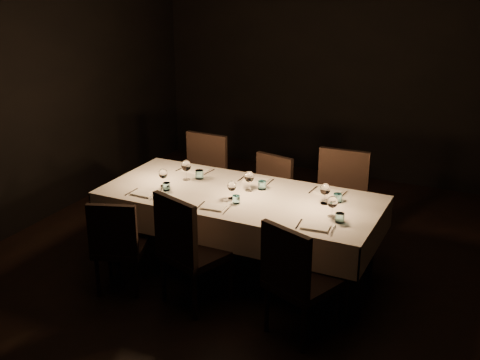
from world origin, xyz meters
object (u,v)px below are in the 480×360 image
at_px(chair_near_left, 117,242).
at_px(chair_far_center, 268,194).
at_px(dining_table, 240,202).
at_px(chair_near_right, 295,276).
at_px(chair_far_right, 339,200).
at_px(chair_near_center, 188,246).
at_px(chair_far_left, 202,177).

distance_m(chair_near_left, chair_far_center, 1.72).
height_order(dining_table, chair_near_right, chair_near_right).
bearing_deg(chair_far_right, dining_table, -137.99).
xyz_separation_m(chair_near_center, chair_near_right, (0.95, -0.04, -0.03)).
bearing_deg(chair_near_left, dining_table, -153.10).
xyz_separation_m(chair_near_center, chair_far_center, (0.09, 1.48, -0.06)).
height_order(dining_table, chair_near_left, chair_near_left).
distance_m(chair_far_center, chair_far_right, 0.75).
bearing_deg(chair_near_left, chair_near_center, 166.94).
xyz_separation_m(chair_near_left, chair_far_center, (0.74, 1.55, 0.01)).
xyz_separation_m(dining_table, chair_far_right, (0.71, 0.74, -0.12)).
height_order(chair_near_left, chair_near_right, chair_near_right).
relative_size(dining_table, chair_far_right, 2.44).
bearing_deg(chair_far_right, chair_near_left, -137.51).
relative_size(chair_near_right, chair_far_right, 0.92).
xyz_separation_m(chair_near_left, chair_far_left, (-0.05, 1.58, 0.06)).
relative_size(dining_table, chair_far_left, 2.52).
height_order(chair_near_left, chair_near_center, chair_near_center).
bearing_deg(chair_far_right, chair_near_right, -89.41).
height_order(chair_near_right, chair_far_center, chair_near_right).
distance_m(dining_table, chair_far_center, 0.76).
relative_size(dining_table, chair_near_center, 2.50).
height_order(chair_near_left, chair_far_right, chair_far_right).
bearing_deg(dining_table, chair_near_right, -43.17).
bearing_deg(dining_table, chair_far_left, 137.36).
height_order(chair_near_left, chair_far_left, chair_far_left).
height_order(dining_table, chair_far_right, chair_far_right).
distance_m(dining_table, chair_near_left, 1.14).
relative_size(chair_far_center, chair_far_right, 0.86).
bearing_deg(chair_far_right, chair_far_center, 176.27).
bearing_deg(dining_table, chair_near_center, -98.90).
height_order(chair_near_center, chair_far_center, chair_near_center).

